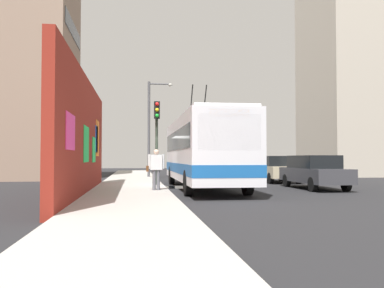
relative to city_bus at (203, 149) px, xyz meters
name	(u,v)px	position (x,y,z in m)	size (l,w,h in m)	color
ground_plane	(163,187)	(1.22, 1.80, -1.87)	(80.00, 80.00, 0.00)	#232326
sidewalk_slab	(131,186)	(1.22, 3.40, -1.79)	(48.00, 3.20, 0.15)	#ADA8A0
graffiti_wall	(84,137)	(-3.05, 5.15, 0.39)	(13.45, 0.32, 4.53)	maroon
building_far_left	(26,71)	(11.66, 11.00, 5.81)	(8.51, 6.55, 15.36)	gray
building_far_right	(354,68)	(13.55, -15.20, 7.25)	(8.06, 7.33, 18.24)	#B2A899
city_bus	(203,149)	(0.00, 0.00, 0.00)	(11.41, 2.63, 5.15)	silver
parked_car_dark_gray	(314,171)	(-0.70, -5.20, -1.03)	(4.79, 1.75, 1.58)	#38383D
parked_car_champagne	(276,168)	(4.69, -5.20, -1.03)	(4.31, 1.86, 1.58)	#C6B793
pedestrian_at_curb	(156,166)	(-2.43, 2.34, -0.74)	(0.22, 0.75, 1.67)	#595960
traffic_light	(157,128)	(0.83, 2.15, 1.04)	(0.49, 0.28, 4.08)	#2D382D
street_lamp	(152,122)	(9.93, 2.06, 2.12)	(0.44, 1.73, 6.69)	#4C4C51
curbside_puddle	(175,187)	(1.31, 1.20, -1.87)	(2.12, 2.12, 0.00)	black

